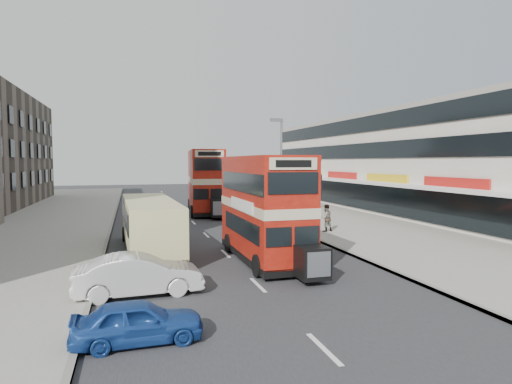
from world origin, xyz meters
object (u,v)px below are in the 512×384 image
object	(u,v)px
cyclist	(233,210)
car_left_near	(138,321)
coach	(150,224)
car_right_c	(221,200)
bus_main	(264,208)
street_lamp	(280,162)
bus_second	(206,181)
car_left_front	(139,275)
pedestrian_near	(326,218)
car_right_a	(265,219)
car_right_b	(254,212)

from	to	relation	value
cyclist	car_left_near	bearing A→B (deg)	-115.19
coach	car_right_c	xyz separation A→B (m)	(8.54, 23.14, -0.88)
bus_main	coach	size ratio (longest dim) A/B	0.90
street_lamp	bus_second	xyz separation A→B (m)	(-4.53, 7.99, -1.81)
street_lamp	bus_main	bearing A→B (deg)	-112.72
coach	car_left_front	xyz separation A→B (m)	(-0.72, -7.46, -0.79)
bus_main	cyclist	world-z (taller)	bus_main
car_left_front	cyclist	distance (m)	21.30
car_left_near	pedestrian_near	size ratio (longest dim) A/B	1.87
car_left_near	car_right_c	world-z (taller)	car_right_c
car_left_front	car_right_a	size ratio (longest dim) A/B	1.04
bus_second	car_right_a	world-z (taller)	bus_second
street_lamp	car_right_c	distance (m)	15.26
car_right_b	pedestrian_near	bearing A→B (deg)	25.49
car_right_c	pedestrian_near	size ratio (longest dim) A/B	2.09
car_left_front	cyclist	bearing A→B (deg)	-25.02
street_lamp	car_right_a	world-z (taller)	street_lamp
bus_main	car_left_near	xyz separation A→B (m)	(-6.03, -8.21, -2.00)
coach	car_right_b	size ratio (longest dim) A/B	2.24
car_right_a	pedestrian_near	size ratio (longest dim) A/B	2.36
street_lamp	pedestrian_near	bearing A→B (deg)	-77.21
street_lamp	car_right_b	size ratio (longest dim) A/B	1.84
car_right_a	car_left_near	bearing A→B (deg)	-28.00
car_left_front	car_right_c	size ratio (longest dim) A/B	1.18
car_right_b	coach	bearing A→B (deg)	-31.24
car_right_b	cyclist	xyz separation A→B (m)	(-1.48, 1.10, 0.07)
bus_main	car_right_c	xyz separation A→B (m)	(3.33, 26.66, -1.93)
bus_second	coach	size ratio (longest dim) A/B	1.06
coach	bus_main	bearing A→B (deg)	-36.43
bus_second	car_right_c	bearing A→B (deg)	-108.01
street_lamp	coach	bearing A→B (deg)	-140.20
car_right_a	car_right_b	distance (m)	4.48
street_lamp	car_right_b	distance (m)	5.11
coach	car_right_a	bearing A→B (deg)	35.96
car_right_c	pedestrian_near	distance (m)	20.40
car_right_c	bus_main	bearing A→B (deg)	-4.11
bus_second	car_left_near	xyz separation A→B (m)	(-6.56, -28.27, -2.39)
car_left_near	cyclist	distance (m)	25.33
car_left_near	car_right_b	xyz separation A→B (m)	(9.65, 22.87, 0.03)
bus_main	pedestrian_near	distance (m)	9.18
car_right_c	car_right_a	bearing A→B (deg)	2.62
car_right_b	cyclist	world-z (taller)	cyclist
street_lamp	bus_main	xyz separation A→B (m)	(-5.06, -12.08, -2.21)
street_lamp	car_left_front	world-z (taller)	street_lamp
car_left_front	car_right_c	xyz separation A→B (m)	(9.26, 30.60, -0.09)
street_lamp	cyclist	size ratio (longest dim) A/B	3.92
bus_main	car_left_near	world-z (taller)	bus_main
coach	car_right_b	bearing A→B (deg)	49.17
car_left_near	cyclist	world-z (taller)	cyclist
car_right_b	car_right_c	distance (m)	12.00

